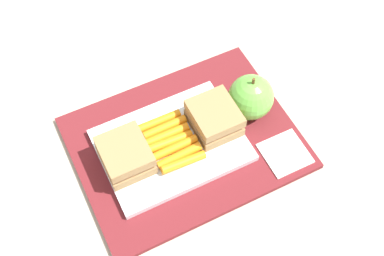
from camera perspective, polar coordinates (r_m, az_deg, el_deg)
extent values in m
plane|color=#B7AD99|center=(0.84, -0.76, -1.85)|extent=(2.40, 2.40, 0.00)
cube|color=maroon|center=(0.83, -0.77, -1.68)|extent=(0.36, 0.28, 0.01)
cube|color=white|center=(0.82, -2.35, -1.96)|extent=(0.23, 0.17, 0.01)
cube|color=#9E7A4C|center=(0.80, -7.48, -3.57)|extent=(0.07, 0.08, 0.02)
cube|color=pink|center=(0.78, -7.59, -3.11)|extent=(0.07, 0.07, 0.01)
cube|color=#9E7A4C|center=(0.77, -7.69, -2.64)|extent=(0.07, 0.08, 0.02)
cube|color=#9E7A4C|center=(0.82, 2.52, 0.66)|extent=(0.07, 0.08, 0.02)
cube|color=pink|center=(0.81, 2.55, 1.15)|extent=(0.07, 0.07, 0.01)
cube|color=#9E7A4C|center=(0.80, 2.59, 1.66)|extent=(0.07, 0.08, 0.02)
cylinder|color=orange|center=(0.79, -0.99, -3.92)|extent=(0.08, 0.01, 0.02)
cylinder|color=orange|center=(0.79, -1.45, -3.16)|extent=(0.08, 0.01, 0.02)
cylinder|color=orange|center=(0.80, -1.88, -2.24)|extent=(0.08, 0.01, 0.02)
cylinder|color=orange|center=(0.81, -2.45, -1.54)|extent=(0.08, 0.01, 0.02)
cylinder|color=orange|center=(0.81, -2.84, -0.77)|extent=(0.08, 0.01, 0.01)
cylinder|color=orange|center=(0.82, -3.11, 0.09)|extent=(0.08, 0.01, 0.02)
cylinder|color=orange|center=(0.83, -3.76, 0.79)|extent=(0.08, 0.01, 0.01)
sphere|color=#66B742|center=(0.84, 6.71, 3.51)|extent=(0.08, 0.08, 0.08)
cylinder|color=brown|center=(0.80, 7.02, 5.31)|extent=(0.01, 0.01, 0.01)
cube|color=white|center=(0.83, 10.54, -2.85)|extent=(0.07, 0.07, 0.00)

